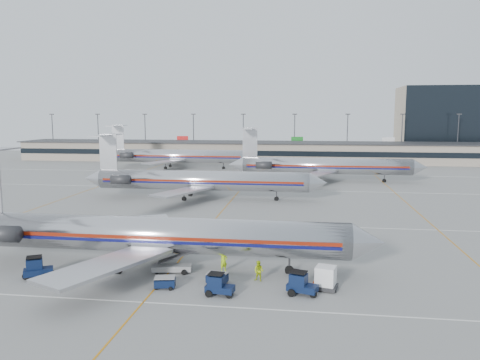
% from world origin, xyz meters
% --- Properties ---
extents(ground, '(260.00, 260.00, 0.00)m').
position_xyz_m(ground, '(0.00, 0.00, 0.00)').
color(ground, gray).
rests_on(ground, ground).
extents(apron_markings, '(160.00, 0.15, 0.02)m').
position_xyz_m(apron_markings, '(0.00, 10.00, 0.01)').
color(apron_markings, silver).
rests_on(apron_markings, ground).
extents(terminal, '(162.00, 17.00, 6.25)m').
position_xyz_m(terminal, '(0.00, 97.97, 3.16)').
color(terminal, gray).
rests_on(terminal, ground).
extents(light_mast_row, '(163.60, 0.40, 15.28)m').
position_xyz_m(light_mast_row, '(0.00, 112.00, 8.58)').
color(light_mast_row, '#38383D').
rests_on(light_mast_row, ground).
extents(distant_building, '(30.00, 20.00, 25.00)m').
position_xyz_m(distant_building, '(62.00, 128.00, 12.50)').
color(distant_building, tan).
rests_on(distant_building, ground).
extents(jet_foreground, '(44.16, 26.00, 11.56)m').
position_xyz_m(jet_foreground, '(-2.78, -9.51, 3.35)').
color(jet_foreground, silver).
rests_on(jet_foreground, ground).
extents(jet_second_row, '(44.08, 25.96, 11.54)m').
position_xyz_m(jet_second_row, '(-6.24, 28.26, 3.35)').
color(jet_second_row, silver).
rests_on(jet_second_row, ground).
extents(jet_third_row, '(44.23, 27.21, 12.09)m').
position_xyz_m(jet_third_row, '(16.49, 54.01, 3.51)').
color(jet_third_row, silver).
rests_on(jet_third_row, ground).
extents(jet_back_row, '(44.42, 27.32, 12.14)m').
position_xyz_m(jet_back_row, '(-23.38, 74.19, 3.53)').
color(jet_back_row, silver).
rests_on(jet_back_row, ground).
extents(tug_left, '(2.80, 2.30, 2.04)m').
position_xyz_m(tug_left, '(-11.58, -13.93, 0.93)').
color(tug_left, '#091636').
rests_on(tug_left, ground).
extents(tug_center, '(2.47, 1.46, 1.91)m').
position_xyz_m(tug_center, '(5.69, -15.73, 0.87)').
color(tug_center, '#091636').
rests_on(tug_center, ground).
extents(tug_right, '(2.73, 1.94, 2.01)m').
position_xyz_m(tug_right, '(12.46, -14.66, 0.92)').
color(tug_right, '#091636').
rests_on(tug_right, ground).
extents(cart_inner, '(1.95, 1.52, 0.99)m').
position_xyz_m(cart_inner, '(5.10, -13.08, 0.53)').
color(cart_inner, '#091636').
rests_on(cart_inner, ground).
extents(cart_outer, '(1.94, 1.50, 0.99)m').
position_xyz_m(cart_outer, '(0.81, -14.74, 0.53)').
color(cart_outer, '#091636').
rests_on(cart_outer, ground).
extents(uld_container, '(2.29, 2.05, 2.05)m').
position_xyz_m(uld_container, '(14.57, -13.21, 1.03)').
color(uld_container, '#2D2D30').
rests_on(uld_container, ground).
extents(belt_loader, '(4.46, 1.93, 2.30)m').
position_xyz_m(belt_loader, '(0.36, -10.72, 0.62)').
color(belt_loader, gray).
rests_on(belt_loader, ground).
extents(ramp_worker_near, '(0.86, 0.82, 1.98)m').
position_xyz_m(ramp_worker_near, '(5.12, -9.76, 0.99)').
color(ramp_worker_near, '#B7E915').
rests_on(ramp_worker_near, ground).
extents(ramp_worker_far, '(1.09, 0.97, 1.89)m').
position_xyz_m(ramp_worker_far, '(8.70, -11.94, 0.94)').
color(ramp_worker_far, '#B1CC13').
rests_on(ramp_worker_far, ground).
extents(cone_right, '(0.58, 0.58, 0.65)m').
position_xyz_m(cone_right, '(13.58, -12.82, 0.33)').
color(cone_right, '#E23A07').
rests_on(cone_right, ground).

